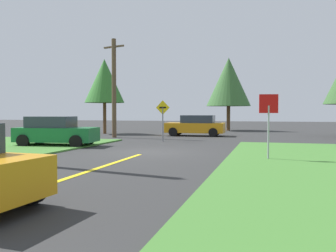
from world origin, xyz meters
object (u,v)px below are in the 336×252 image
object	(u,v)px
oak_tree_right	(229,82)
stop_sign	(269,114)
direction_sign	(163,116)
utility_pole_mid	(114,87)
parked_car_near_building	(55,131)
pine_tree_center	(104,81)
car_approaching_junction	(196,126)

from	to	relation	value
oak_tree_right	stop_sign	bearing A→B (deg)	-80.15
direction_sign	oak_tree_right	xyz separation A→B (m)	(2.52, 14.98, 3.32)
utility_pole_mid	direction_sign	size ratio (longest dim) A/B	2.77
parked_car_near_building	pine_tree_center	distance (m)	12.08
parked_car_near_building	direction_sign	bearing A→B (deg)	37.50
car_approaching_junction	utility_pole_mid	bearing A→B (deg)	31.11
utility_pole_mid	direction_sign	world-z (taller)	utility_pole_mid
stop_sign	oak_tree_right	xyz separation A→B (m)	(-3.91, 22.53, 3.17)
direction_sign	utility_pole_mid	bearing A→B (deg)	151.09
parked_car_near_building	oak_tree_right	xyz separation A→B (m)	(7.24, 19.62, 4.13)
stop_sign	utility_pole_mid	distance (m)	14.91
stop_sign	car_approaching_junction	size ratio (longest dim) A/B	0.55
car_approaching_junction	utility_pole_mid	world-z (taller)	utility_pole_mid
stop_sign	utility_pole_mid	size ratio (longest dim) A/B	0.35
stop_sign	oak_tree_right	bearing A→B (deg)	-92.76
car_approaching_junction	parked_car_near_building	bearing A→B (deg)	60.45
utility_pole_mid	pine_tree_center	xyz separation A→B (m)	(-2.75, 4.11, 0.85)
direction_sign	oak_tree_right	world-z (taller)	oak_tree_right
stop_sign	oak_tree_right	size ratio (longest dim) A/B	0.34
car_approaching_junction	pine_tree_center	distance (m)	9.00
parked_car_near_building	direction_sign	size ratio (longest dim) A/B	1.73
stop_sign	car_approaching_junction	xyz separation A→B (m)	(-5.47, 13.44, -0.96)
stop_sign	pine_tree_center	bearing A→B (deg)	-58.62
parked_car_near_building	car_approaching_junction	bearing A→B (deg)	54.58
utility_pole_mid	pine_tree_center	size ratio (longest dim) A/B	1.12
stop_sign	utility_pole_mid	bearing A→B (deg)	-55.22
stop_sign	car_approaching_junction	bearing A→B (deg)	-80.45
stop_sign	parked_car_near_building	xyz separation A→B (m)	(-11.15, 2.91, -0.96)
direction_sign	oak_tree_right	distance (m)	15.54
stop_sign	direction_sign	xyz separation A→B (m)	(-6.43, 7.56, -0.15)
pine_tree_center	oak_tree_right	size ratio (longest dim) A/B	0.87
oak_tree_right	utility_pole_mid	bearing A→B (deg)	-119.11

